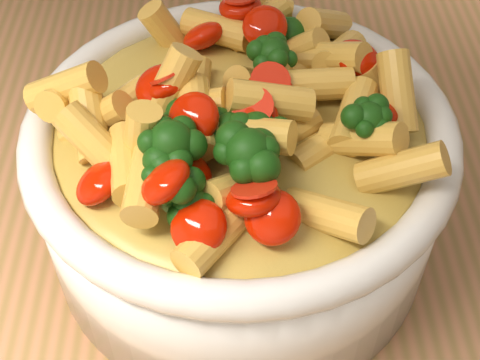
{
  "coord_description": "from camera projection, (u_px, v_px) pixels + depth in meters",
  "views": [
    {
      "loc": [
        -0.05,
        -0.38,
        1.29
      ],
      "look_at": [
        -0.05,
        -0.07,
        0.96
      ],
      "focal_mm": 50.0,
      "sensor_mm": 36.0,
      "label": 1
    }
  ],
  "objects": [
    {
      "name": "table",
      "position": [
        287.0,
        237.0,
        0.61
      ],
      "size": [
        1.2,
        0.8,
        0.9
      ],
      "color": "#AD704A",
      "rests_on": "ground"
    },
    {
      "name": "serving_bowl",
      "position": [
        240.0,
        179.0,
        0.45
      ],
      "size": [
        0.27,
        0.27,
        0.12
      ],
      "color": "silver",
      "rests_on": "table"
    },
    {
      "name": "pasta_salad",
      "position": [
        240.0,
        95.0,
        0.39
      ],
      "size": [
        0.21,
        0.21,
        0.05
      ],
      "color": "#FFC050",
      "rests_on": "serving_bowl"
    }
  ]
}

